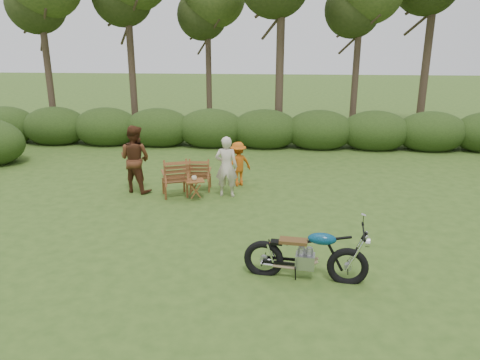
# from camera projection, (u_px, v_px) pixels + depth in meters

# --- Properties ---
(ground) EXTENTS (80.00, 80.00, 0.00)m
(ground) POSITION_uv_depth(u_px,v_px,m) (253.00, 257.00, 8.90)
(ground) COLOR #2F4C19
(ground) RESTS_ON ground
(tree_line) EXTENTS (22.52, 11.62, 8.14)m
(tree_line) POSITION_uv_depth(u_px,v_px,m) (281.00, 40.00, 16.97)
(tree_line) COLOR #3B2D20
(tree_line) RESTS_ON ground
(motorcycle) EXTENTS (2.10, 1.02, 1.15)m
(motorcycle) POSITION_uv_depth(u_px,v_px,m) (304.00, 278.00, 8.15)
(motorcycle) COLOR #0B6595
(motorcycle) RESTS_ON ground
(lawn_chair_right) EXTENTS (0.66, 0.66, 0.91)m
(lawn_chair_right) POSITION_uv_depth(u_px,v_px,m) (201.00, 190.00, 12.68)
(lawn_chair_right) COLOR brown
(lawn_chair_right) RESTS_ON ground
(lawn_chair_left) EXTENTS (0.91, 0.91, 1.03)m
(lawn_chair_left) POSITION_uv_depth(u_px,v_px,m) (175.00, 195.00, 12.24)
(lawn_chair_left) COLOR brown
(lawn_chair_left) RESTS_ON ground
(side_table) EXTENTS (0.59, 0.54, 0.50)m
(side_table) POSITION_uv_depth(u_px,v_px,m) (195.00, 189.00, 11.93)
(side_table) COLOR brown
(side_table) RESTS_ON ground
(cup) EXTENTS (0.16, 0.16, 0.11)m
(cup) POSITION_uv_depth(u_px,v_px,m) (194.00, 178.00, 11.84)
(cup) COLOR beige
(cup) RESTS_ON side_table
(adult_a) EXTENTS (0.59, 0.40, 1.59)m
(adult_a) POSITION_uv_depth(u_px,v_px,m) (227.00, 196.00, 12.20)
(adult_a) COLOR beige
(adult_a) RESTS_ON ground
(adult_b) EXTENTS (1.05, 0.93, 1.79)m
(adult_b) POSITION_uv_depth(u_px,v_px,m) (137.00, 191.00, 12.58)
(adult_b) COLOR #4D2816
(adult_b) RESTS_ON ground
(child) EXTENTS (0.92, 0.83, 1.24)m
(child) POSITION_uv_depth(u_px,v_px,m) (238.00, 185.00, 13.06)
(child) COLOR #B95411
(child) RESTS_ON ground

